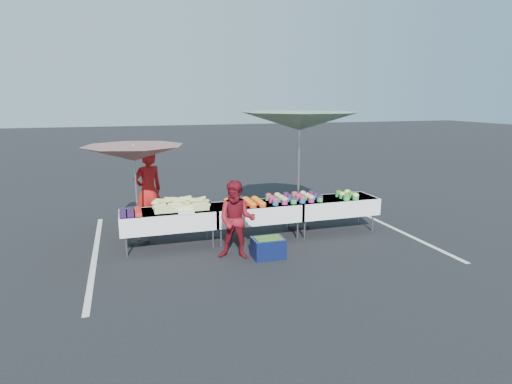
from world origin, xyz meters
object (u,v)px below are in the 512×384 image
object	(u,v)px
vendor	(148,191)
customer	(237,220)
umbrella_left	(134,154)
table_right	(334,205)
table_left	(169,219)
storage_bin	(268,247)
umbrella_right	(300,122)
table_center	(256,212)

from	to	relation	value
vendor	customer	xyz separation A→B (m)	(1.42, -2.18, -0.19)
umbrella_left	table_right	bearing A→B (deg)	-5.48
vendor	customer	world-z (taller)	vendor
table_left	table_right	size ratio (longest dim) A/B	1.00
storage_bin	customer	bearing A→B (deg)	164.17
table_left	storage_bin	size ratio (longest dim) A/B	3.21
umbrella_right	customer	bearing A→B (deg)	-142.48
vendor	storage_bin	world-z (taller)	vendor
table_left	customer	world-z (taller)	customer
table_center	umbrella_left	xyz separation A→B (m)	(-2.37, 0.40, 1.25)
vendor	umbrella_right	distance (m)	3.62
umbrella_right	storage_bin	size ratio (longest dim) A/B	5.89
customer	umbrella_right	distance (m)	2.80
umbrella_right	storage_bin	xyz separation A→B (m)	(-1.23, -1.53, -2.19)
umbrella_left	customer	bearing A→B (deg)	-39.01
vendor	storage_bin	xyz separation A→B (m)	(1.98, -2.34, -0.72)
table_right	table_center	bearing A→B (deg)	180.00
table_center	storage_bin	distance (m)	1.20
table_center	table_right	size ratio (longest dim) A/B	1.00
table_center	table_right	bearing A→B (deg)	0.00
table_center	umbrella_left	bearing A→B (deg)	170.42
table_center	umbrella_right	size ratio (longest dim) A/B	0.55
table_center	vendor	size ratio (longest dim) A/B	1.02
table_center	vendor	bearing A→B (deg)	150.01
umbrella_right	vendor	bearing A→B (deg)	165.87
table_left	table_right	bearing A→B (deg)	0.00
table_left	table_center	distance (m)	1.80
customer	umbrella_right	size ratio (longest dim) A/B	0.42
customer	umbrella_left	xyz separation A→B (m)	(-1.70, 1.37, 1.11)
table_left	umbrella_right	world-z (taller)	umbrella_right
customer	storage_bin	size ratio (longest dim) A/B	2.50
customer	umbrella_left	distance (m)	2.45
customer	table_left	bearing A→B (deg)	162.78
umbrella_left	table_center	bearing A→B (deg)	-9.58
table_center	umbrella_right	distance (m)	2.16
vendor	umbrella_left	world-z (taller)	umbrella_left
umbrella_left	storage_bin	distance (m)	3.18
vendor	storage_bin	distance (m)	3.15
table_left	storage_bin	xyz separation A→B (m)	(1.68, -1.13, -0.39)
umbrella_left	umbrella_right	size ratio (longest dim) A/B	0.66
table_left	vendor	xyz separation A→B (m)	(-0.29, 1.21, 0.33)
umbrella_left	storage_bin	xyz separation A→B (m)	(2.25, -1.53, -1.63)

